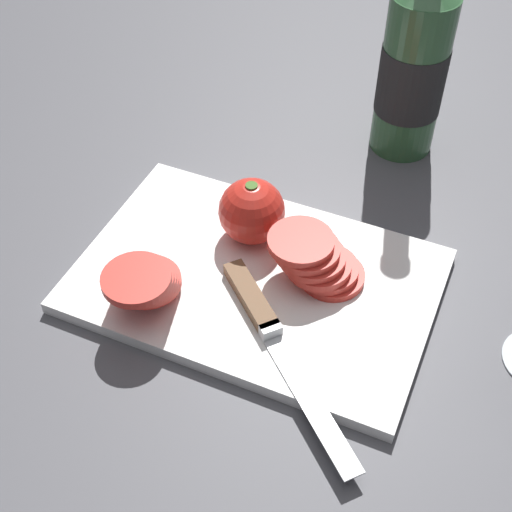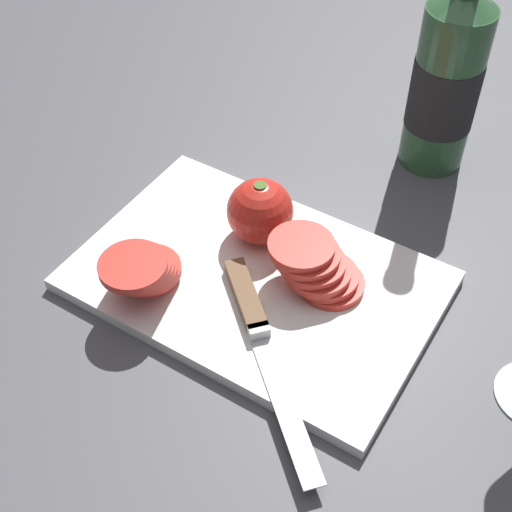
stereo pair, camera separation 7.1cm
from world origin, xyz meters
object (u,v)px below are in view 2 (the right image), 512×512
at_px(tomato_slice_stack_far, 317,265).
at_px(knife, 253,317).
at_px(tomato_slice_stack_near, 143,269).
at_px(whole_tomato, 260,211).
at_px(wine_bottle, 447,80).

bearing_deg(tomato_slice_stack_far, knife, -109.05).
distance_m(tomato_slice_stack_near, tomato_slice_stack_far, 0.17).
height_order(knife, tomato_slice_stack_near, tomato_slice_stack_near).
bearing_deg(tomato_slice_stack_near, whole_tomato, 63.70).
distance_m(whole_tomato, tomato_slice_stack_far, 0.09).
distance_m(knife, tomato_slice_stack_far, 0.08).
height_order(whole_tomato, tomato_slice_stack_far, whole_tomato).
relative_size(knife, tomato_slice_stack_near, 2.01).
xyz_separation_m(knife, tomato_slice_stack_near, (-0.12, -0.02, 0.02)).
xyz_separation_m(wine_bottle, tomato_slice_stack_near, (-0.16, -0.36, -0.07)).
relative_size(whole_tomato, tomato_slice_stack_far, 0.71).
bearing_deg(knife, whole_tomato, 160.45).
height_order(knife, tomato_slice_stack_far, tomato_slice_stack_far).
bearing_deg(whole_tomato, tomato_slice_stack_near, -116.30).
height_order(wine_bottle, tomato_slice_stack_near, wine_bottle).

